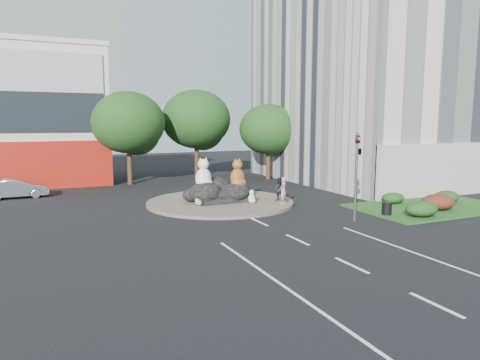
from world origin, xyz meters
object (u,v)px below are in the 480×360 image
at_px(cat_white, 203,173).
at_px(cat_tabby, 237,173).
at_px(kitten_white, 252,196).
at_px(pedestrian_pink, 283,191).
at_px(pedestrian_dark, 278,189).
at_px(litter_bin, 387,208).
at_px(parked_car, 17,189).
at_px(kitten_calico, 198,199).

relative_size(cat_white, cat_tabby, 1.05).
height_order(cat_tabby, kitten_white, cat_tabby).
relative_size(pedestrian_pink, pedestrian_dark, 1.12).
relative_size(kitten_white, litter_bin, 1.21).
distance_m(pedestrian_pink, pedestrian_dark, 1.34).
distance_m(cat_tabby, parked_car, 16.49).
height_order(cat_tabby, litter_bin, cat_tabby).
relative_size(kitten_calico, kitten_white, 0.97).
xyz_separation_m(cat_white, cat_tabby, (2.28, -0.50, -0.05)).
bearing_deg(pedestrian_dark, parked_car, -17.50).
distance_m(cat_tabby, pedestrian_dark, 3.05).
bearing_deg(cat_tabby, kitten_calico, 168.36).
bearing_deg(parked_car, cat_tabby, -124.28).
distance_m(kitten_white, parked_car, 17.49).
relative_size(cat_tabby, parked_car, 0.47).
xyz_separation_m(kitten_calico, kitten_white, (3.52, -0.64, 0.01)).
xyz_separation_m(cat_white, kitten_calico, (-0.69, -0.96, -1.53)).
xyz_separation_m(cat_tabby, litter_bin, (6.41, -7.35, -1.62)).
height_order(cat_white, pedestrian_pink, cat_white).
bearing_deg(cat_white, parked_car, 135.73).
xyz_separation_m(pedestrian_pink, pedestrian_dark, (0.36, 1.29, -0.09)).
height_order(cat_white, kitten_white, cat_white).
distance_m(cat_white, kitten_calico, 1.93).
bearing_deg(kitten_calico, parked_car, 162.70).
height_order(cat_white, parked_car, cat_white).
xyz_separation_m(pedestrian_dark, parked_car, (-16.64, 9.61, -0.28)).
distance_m(cat_white, cat_tabby, 2.33).
distance_m(pedestrian_pink, parked_car, 19.59).
bearing_deg(litter_bin, kitten_calico, 143.69).
height_order(cat_white, litter_bin, cat_white).
distance_m(cat_white, pedestrian_pink, 5.45).
relative_size(pedestrian_pink, parked_car, 0.41).
height_order(kitten_calico, pedestrian_dark, pedestrian_dark).
bearing_deg(kitten_white, parked_car, 138.90).
xyz_separation_m(cat_white, kitten_white, (2.83, -1.60, -1.51)).
relative_size(cat_tabby, pedestrian_dark, 1.29).
height_order(kitten_white, parked_car, parked_car).
bearing_deg(kitten_calico, cat_tabby, 31.22).
bearing_deg(litter_bin, cat_white, 137.88).
bearing_deg(pedestrian_dark, kitten_calico, 7.71).
bearing_deg(pedestrian_pink, parked_car, -72.56).
height_order(kitten_white, litter_bin, kitten_white).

